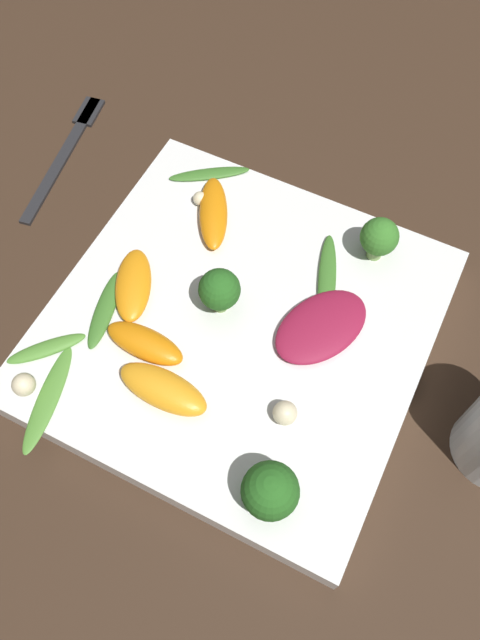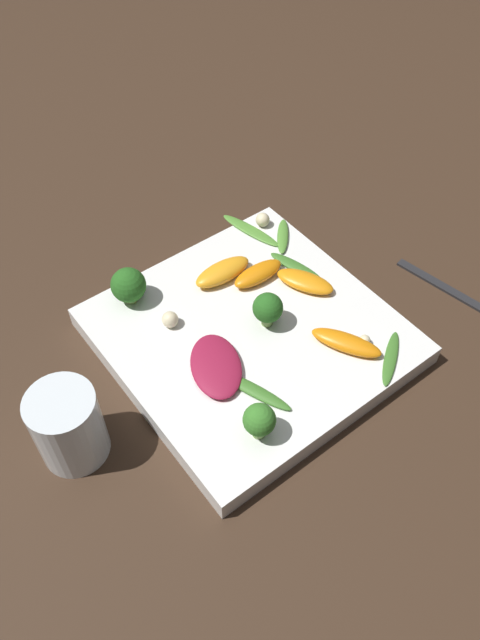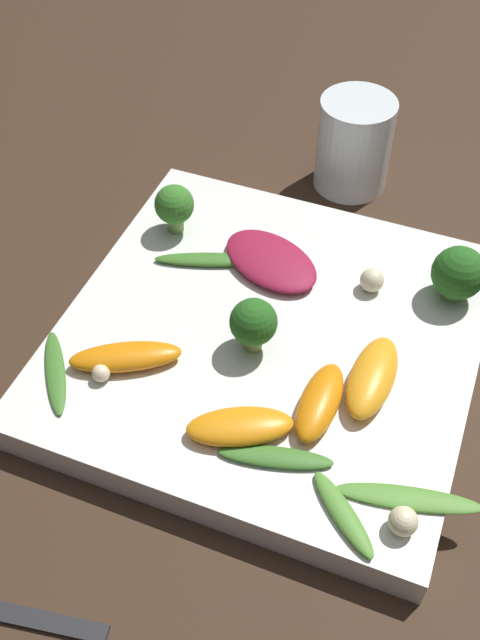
# 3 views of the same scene
# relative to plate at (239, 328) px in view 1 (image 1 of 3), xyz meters

# --- Properties ---
(ground_plane) EXTENTS (2.40, 2.40, 0.00)m
(ground_plane) POSITION_rel_plate_xyz_m (0.00, 0.00, -0.01)
(ground_plane) COLOR #382619
(plate) EXTENTS (0.30, 0.30, 0.03)m
(plate) POSITION_rel_plate_xyz_m (0.00, 0.00, 0.00)
(plate) COLOR white
(plate) RESTS_ON ground_plane
(fork) EXTENTS (0.04, 0.17, 0.01)m
(fork) POSITION_rel_plate_xyz_m (0.25, -0.12, -0.01)
(fork) COLOR #262628
(fork) RESTS_ON ground_plane
(radicchio_leaf_0) EXTENTS (0.08, 0.10, 0.01)m
(radicchio_leaf_0) POSITION_rel_plate_xyz_m (-0.06, -0.02, 0.02)
(radicchio_leaf_0) COLOR maroon
(radicchio_leaf_0) RESTS_ON plate
(orange_segment_0) EXTENTS (0.07, 0.03, 0.02)m
(orange_segment_0) POSITION_rel_plate_xyz_m (0.05, 0.05, 0.02)
(orange_segment_0) COLOR orange
(orange_segment_0) RESTS_ON plate
(orange_segment_1) EXTENTS (0.06, 0.08, 0.01)m
(orange_segment_1) POSITION_rel_plate_xyz_m (0.07, -0.08, 0.02)
(orange_segment_1) COLOR orange
(orange_segment_1) RESTS_ON plate
(orange_segment_2) EXTENTS (0.06, 0.08, 0.01)m
(orange_segment_2) POSITION_rel_plate_xyz_m (0.09, 0.01, 0.02)
(orange_segment_2) COLOR orange
(orange_segment_2) RESTS_ON plate
(orange_segment_3) EXTENTS (0.07, 0.03, 0.02)m
(orange_segment_3) POSITION_rel_plate_xyz_m (0.02, 0.08, 0.02)
(orange_segment_3) COLOR orange
(orange_segment_3) RESTS_ON plate
(broccoli_floret_0) EXTENTS (0.04, 0.04, 0.04)m
(broccoli_floret_0) POSITION_rel_plate_xyz_m (-0.08, 0.12, 0.04)
(broccoli_floret_0) COLOR #7A9E51
(broccoli_floret_0) RESTS_ON plate
(broccoli_floret_1) EXTENTS (0.03, 0.03, 0.04)m
(broccoli_floret_1) POSITION_rel_plate_xyz_m (0.02, -0.01, 0.04)
(broccoli_floret_1) COLOR #7A9E51
(broccoli_floret_1) RESTS_ON plate
(broccoli_floret_2) EXTENTS (0.03, 0.03, 0.04)m
(broccoli_floret_2) POSITION_rel_plate_xyz_m (-0.07, -0.11, 0.04)
(broccoli_floret_2) COLOR #84AD5B
(broccoli_floret_2) RESTS_ON plate
(arugula_sprig_0) EXTENTS (0.07, 0.05, 0.00)m
(arugula_sprig_0) POSITION_rel_plate_xyz_m (0.09, -0.12, 0.01)
(arugula_sprig_0) COLOR #3D7528
(arugula_sprig_0) RESTS_ON plate
(arugula_sprig_1) EXTENTS (0.03, 0.08, 0.01)m
(arugula_sprig_1) POSITION_rel_plate_xyz_m (0.10, 0.04, 0.02)
(arugula_sprig_1) COLOR #3D7528
(arugula_sprig_1) RESTS_ON plate
(arugula_sprig_2) EXTENTS (0.05, 0.06, 0.01)m
(arugula_sprig_2) POSITION_rel_plate_xyz_m (0.12, 0.09, 0.02)
(arugula_sprig_2) COLOR #518E33
(arugula_sprig_2) RESTS_ON plate
(arugula_sprig_3) EXTENTS (0.05, 0.09, 0.01)m
(arugula_sprig_3) POSITION_rel_plate_xyz_m (-0.05, -0.07, 0.02)
(arugula_sprig_3) COLOR #3D7528
(arugula_sprig_3) RESTS_ON plate
(arugula_sprig_4) EXTENTS (0.04, 0.09, 0.00)m
(arugula_sprig_4) POSITION_rel_plate_xyz_m (0.10, 0.13, 0.01)
(arugula_sprig_4) COLOR #518E33
(arugula_sprig_4) RESTS_ON plate
(macadamia_nut_0) EXTENTS (0.02, 0.02, 0.02)m
(macadamia_nut_0) POSITION_rel_plate_xyz_m (0.12, 0.13, 0.02)
(macadamia_nut_0) COLOR beige
(macadamia_nut_0) RESTS_ON plate
(macadamia_nut_1) EXTENTS (0.02, 0.02, 0.02)m
(macadamia_nut_1) POSITION_rel_plate_xyz_m (-0.07, 0.06, 0.02)
(macadamia_nut_1) COLOR beige
(macadamia_nut_1) RESTS_ON plate
(macadamia_nut_2) EXTENTS (0.01, 0.01, 0.01)m
(macadamia_nut_2) POSITION_rel_plate_xyz_m (0.08, -0.09, 0.02)
(macadamia_nut_2) COLOR beige
(macadamia_nut_2) RESTS_ON plate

